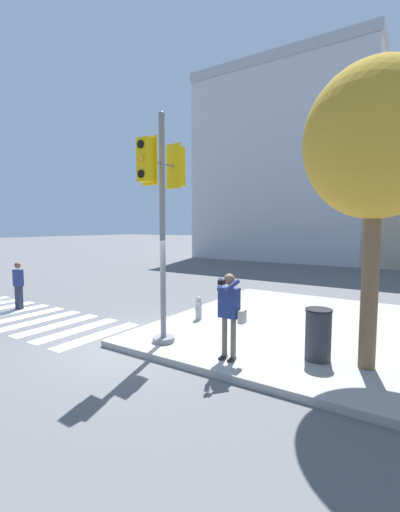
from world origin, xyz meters
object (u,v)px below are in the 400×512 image
(pedestrian_distant, at_px, (18,284))
(trash_bin, at_px, (318,334))
(traffic_signal_pole, at_px, (162,204))
(street_tree, at_px, (376,143))
(fire_hydrant, at_px, (199,308))
(person_photographer, at_px, (229,308))

(pedestrian_distant, relative_size, trash_bin, 1.55)
(traffic_signal_pole, distance_m, pedestrian_distant, 6.96)
(street_tree, xyz_separation_m, trash_bin, (-0.88, -0.12, -3.65))
(pedestrian_distant, height_order, fire_hydrant, pedestrian_distant)
(person_photographer, xyz_separation_m, street_tree, (2.39, 1.06, 3.12))
(pedestrian_distant, distance_m, trash_bin, 9.80)
(street_tree, bearing_deg, traffic_signal_pole, -166.63)
(person_photographer, distance_m, trash_bin, 1.85)
(traffic_signal_pole, distance_m, trash_bin, 4.30)
(person_photographer, relative_size, street_tree, 0.31)
(traffic_signal_pole, xyz_separation_m, person_photographer, (1.76, -0.07, -2.12))
(trash_bin, bearing_deg, traffic_signal_pole, -165.16)
(fire_hydrant, height_order, trash_bin, trash_bin)
(person_photographer, height_order, street_tree, street_tree)
(person_photographer, distance_m, pedestrian_distant, 8.28)
(pedestrian_distant, relative_size, fire_hydrant, 2.40)
(pedestrian_distant, bearing_deg, trash_bin, 3.80)
(street_tree, bearing_deg, pedestrian_distant, -175.87)
(fire_hydrant, bearing_deg, traffic_signal_pole, -79.42)
(person_photographer, bearing_deg, trash_bin, 31.90)
(trash_bin, bearing_deg, fire_hydrant, 161.95)
(street_tree, height_order, fire_hydrant, street_tree)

